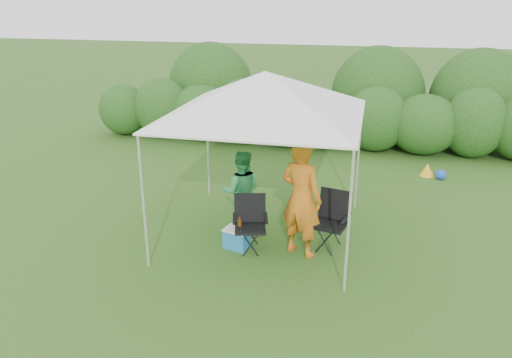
% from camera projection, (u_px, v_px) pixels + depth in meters
% --- Properties ---
extents(ground, '(70.00, 70.00, 0.00)m').
position_uv_depth(ground, '(257.00, 246.00, 8.33)').
color(ground, '#335C1C').
extents(hedge, '(12.50, 1.53, 1.80)m').
position_uv_depth(hedge, '(313.00, 117.00, 13.48)').
color(hedge, '#26521A').
rests_on(hedge, ground).
extents(canopy, '(3.10, 3.10, 2.83)m').
position_uv_depth(canopy, '(265.00, 94.00, 7.93)').
color(canopy, silver).
rests_on(canopy, ground).
extents(chair_right, '(0.68, 0.64, 0.96)m').
position_uv_depth(chair_right, '(332.00, 216.00, 8.18)').
color(chair_right, black).
rests_on(chair_right, ground).
extents(chair_left, '(0.65, 0.62, 0.90)m').
position_uv_depth(chair_left, '(250.00, 219.00, 8.13)').
color(chair_left, black).
rests_on(chair_left, ground).
extents(man, '(0.83, 0.70, 1.92)m').
position_uv_depth(man, '(301.00, 199.00, 7.79)').
color(man, '#CC6717').
rests_on(man, ground).
extents(woman, '(0.82, 0.70, 1.47)m').
position_uv_depth(woman, '(241.00, 191.00, 8.68)').
color(woman, '#2F914F').
rests_on(woman, ground).
extents(cooler, '(0.47, 0.39, 0.35)m').
position_uv_depth(cooler, '(237.00, 238.00, 8.23)').
color(cooler, teal).
rests_on(cooler, ground).
extents(bottle, '(0.06, 0.06, 0.24)m').
position_uv_depth(bottle, '(240.00, 224.00, 8.08)').
color(bottle, '#592D0C').
rests_on(bottle, cooler).
extents(lawn_toy, '(0.57, 0.47, 0.28)m').
position_uv_depth(lawn_toy, '(431.00, 171.00, 11.47)').
color(lawn_toy, gold).
rests_on(lawn_toy, ground).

